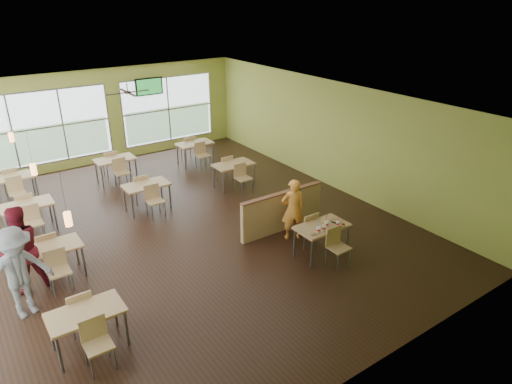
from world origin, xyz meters
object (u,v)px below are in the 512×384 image
Objects in this scene: man_plaid at (293,209)px; food_basket at (335,221)px; main_table at (322,230)px; half_wall_divider at (282,211)px.

food_basket is at bearing 134.84° from man_plaid.
main_table is 0.63× the size of half_wall_divider.
man_plaid reaches higher than food_basket.
half_wall_divider is (0.00, 1.45, -0.11)m from main_table.
half_wall_divider is 0.53m from man_plaid.
main_table is at bearing 115.39° from man_plaid.
main_table is 6.93× the size of food_basket.
food_basket is at bearing -4.05° from main_table.
man_plaid is at bearing -95.53° from half_wall_divider.
man_plaid reaches higher than half_wall_divider.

